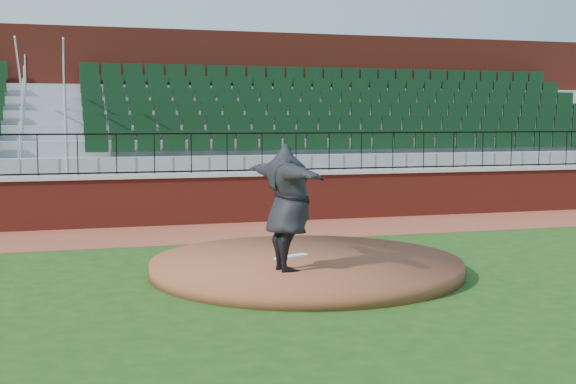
{
  "coord_description": "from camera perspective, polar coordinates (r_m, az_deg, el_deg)",
  "views": [
    {
      "loc": [
        -4.02,
        -12.11,
        2.65
      ],
      "look_at": [
        0.0,
        1.5,
        1.3
      ],
      "focal_mm": 47.53,
      "sensor_mm": 36.0,
      "label": 1
    }
  ],
  "objects": [
    {
      "name": "ground",
      "position": [
        13.03,
        1.88,
        -6.3
      ],
      "size": [
        90.0,
        90.0,
        0.0
      ],
      "primitive_type": "plane",
      "color": "#1D4313",
      "rests_on": "ground"
    },
    {
      "name": "warning_track",
      "position": [
        18.16,
        -3.49,
        -2.94
      ],
      "size": [
        34.0,
        3.2,
        0.01
      ],
      "primitive_type": "cube",
      "color": "brown",
      "rests_on": "ground"
    },
    {
      "name": "field_wall",
      "position": [
        19.64,
        -4.55,
        -0.57
      ],
      "size": [
        34.0,
        0.35,
        1.2
      ],
      "primitive_type": "cube",
      "color": "maroon",
      "rests_on": "ground"
    },
    {
      "name": "wall_cap",
      "position": [
        19.58,
        -4.57,
        1.32
      ],
      "size": [
        34.0,
        0.45,
        0.1
      ],
      "primitive_type": "cube",
      "color": "#B7B7B7",
      "rests_on": "field_wall"
    },
    {
      "name": "wall_railing",
      "position": [
        19.55,
        -4.58,
        2.93
      ],
      "size": [
        34.0,
        0.05,
        1.0
      ],
      "primitive_type": null,
      "color": "black",
      "rests_on": "wall_cap"
    },
    {
      "name": "seating_stands",
      "position": [
        22.2,
        -6.04,
        4.51
      ],
      "size": [
        34.0,
        5.1,
        4.6
      ],
      "primitive_type": null,
      "color": "gray",
      "rests_on": "ground"
    },
    {
      "name": "concourse_wall",
      "position": [
        24.96,
        -7.22,
        5.63
      ],
      "size": [
        34.0,
        0.5,
        5.5
      ],
      "primitive_type": "cube",
      "color": "maroon",
      "rests_on": "ground"
    },
    {
      "name": "pitchers_mound",
      "position": [
        13.25,
        1.37,
        -5.55
      ],
      "size": [
        5.37,
        5.37,
        0.25
      ],
      "primitive_type": "cylinder",
      "color": "brown",
      "rests_on": "ground"
    },
    {
      "name": "pitching_rubber",
      "position": [
        13.3,
        0.27,
        -4.87
      ],
      "size": [
        0.66,
        0.41,
        0.04
      ],
      "primitive_type": "cube",
      "rotation": [
        0.0,
        0.0,
        0.42
      ],
      "color": "white",
      "rests_on": "pitchers_mound"
    },
    {
      "name": "pitcher",
      "position": [
        12.04,
        -0.02,
        -1.19
      ],
      "size": [
        1.06,
        2.56,
        2.02
      ],
      "primitive_type": "imported",
      "rotation": [
        0.0,
        0.0,
        1.73
      ],
      "color": "black",
      "rests_on": "pitchers_mound"
    }
  ]
}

